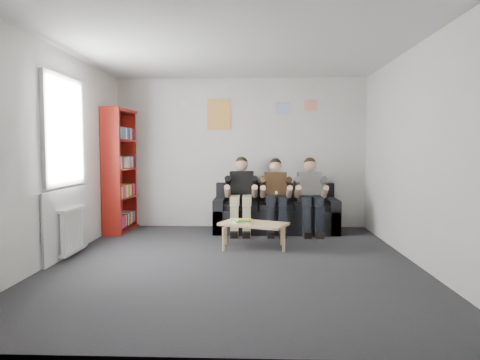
{
  "coord_description": "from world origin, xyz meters",
  "views": [
    {
      "loc": [
        0.27,
        -5.29,
        1.4
      ],
      "look_at": [
        0.03,
        1.3,
        0.94
      ],
      "focal_mm": 32.0,
      "sensor_mm": 36.0,
      "label": 1
    }
  ],
  "objects_px": {
    "bookshelf": "(120,171)",
    "coffee_table": "(254,226)",
    "person_left": "(241,195)",
    "person_right": "(311,196)",
    "sofa": "(275,214)",
    "person_middle": "(276,196)"
  },
  "relations": [
    {
      "from": "bookshelf",
      "to": "coffee_table",
      "type": "xyz_separation_m",
      "value": [
        2.31,
        -1.22,
        -0.73
      ]
    },
    {
      "from": "coffee_table",
      "to": "person_left",
      "type": "distance_m",
      "value": 1.21
    },
    {
      "from": "bookshelf",
      "to": "person_left",
      "type": "distance_m",
      "value": 2.13
    },
    {
      "from": "person_middle",
      "to": "person_right",
      "type": "relative_size",
      "value": 0.99
    },
    {
      "from": "person_left",
      "to": "person_right",
      "type": "bearing_deg",
      "value": -8.89
    },
    {
      "from": "coffee_table",
      "to": "person_middle",
      "type": "bearing_deg",
      "value": 72.26
    },
    {
      "from": "person_right",
      "to": "person_left",
      "type": "bearing_deg",
      "value": 174.69
    },
    {
      "from": "person_left",
      "to": "person_right",
      "type": "relative_size",
      "value": 1.01
    },
    {
      "from": "sofa",
      "to": "person_right",
      "type": "bearing_deg",
      "value": -18.39
    },
    {
      "from": "bookshelf",
      "to": "sofa",
      "type": "bearing_deg",
      "value": 7.83
    },
    {
      "from": "person_left",
      "to": "person_middle",
      "type": "bearing_deg",
      "value": -8.81
    },
    {
      "from": "bookshelf",
      "to": "coffee_table",
      "type": "bearing_deg",
      "value": -22.66
    },
    {
      "from": "bookshelf",
      "to": "person_right",
      "type": "relative_size",
      "value": 1.64
    },
    {
      "from": "person_left",
      "to": "person_right",
      "type": "xyz_separation_m",
      "value": [
        1.17,
        0.0,
        -0.0
      ]
    },
    {
      "from": "sofa",
      "to": "coffee_table",
      "type": "height_order",
      "value": "sofa"
    },
    {
      "from": "sofa",
      "to": "person_left",
      "type": "height_order",
      "value": "person_left"
    },
    {
      "from": "sofa",
      "to": "person_left",
      "type": "xyz_separation_m",
      "value": [
        -0.59,
        -0.2,
        0.35
      ]
    },
    {
      "from": "person_left",
      "to": "person_middle",
      "type": "relative_size",
      "value": 1.02
    },
    {
      "from": "bookshelf",
      "to": "person_middle",
      "type": "xyz_separation_m",
      "value": [
        2.67,
        -0.07,
        -0.42
      ]
    },
    {
      "from": "sofa",
      "to": "person_right",
      "type": "relative_size",
      "value": 1.64
    },
    {
      "from": "sofa",
      "to": "bookshelf",
      "type": "height_order",
      "value": "bookshelf"
    },
    {
      "from": "coffee_table",
      "to": "person_right",
      "type": "bearing_deg",
      "value": 50.29
    }
  ]
}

